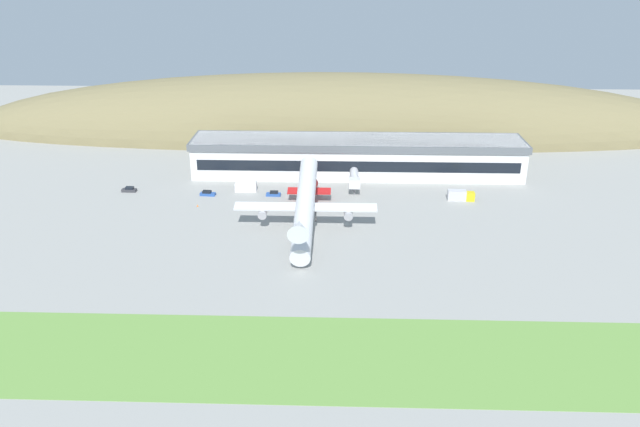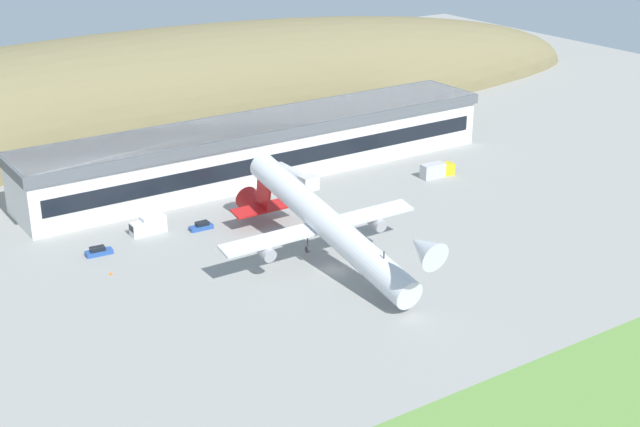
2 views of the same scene
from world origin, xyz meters
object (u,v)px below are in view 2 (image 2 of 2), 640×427
at_px(terminal_building, 264,144).
at_px(service_car_2, 99,251).
at_px(fuel_truck, 437,170).
at_px(service_car_1, 201,226).
at_px(box_truck, 149,225).
at_px(jetway_0, 298,177).
at_px(cargo_airplane, 325,223).
at_px(traffic_cone_0, 111,273).

height_order(terminal_building, service_car_2, terminal_building).
distance_m(service_car_2, fuel_truck, 74.84).
height_order(service_car_1, service_car_2, service_car_1).
bearing_deg(fuel_truck, box_truck, 175.24).
bearing_deg(jetway_0, service_car_1, -168.26).
xyz_separation_m(cargo_airplane, service_car_2, (-30.61, 24.07, -6.52)).
height_order(terminal_building, box_truck, terminal_building).
bearing_deg(cargo_airplane, fuel_truck, 27.22).
height_order(jetway_0, traffic_cone_0, jetway_0).
bearing_deg(jetway_0, box_truck, -177.71).
bearing_deg(terminal_building, service_car_2, -155.53).
distance_m(jetway_0, box_truck, 32.86).
bearing_deg(jetway_0, traffic_cone_0, -162.78).
distance_m(terminal_building, cargo_airplane, 46.76).
relative_size(fuel_truck, traffic_cone_0, 13.60).
height_order(service_car_1, box_truck, box_truck).
bearing_deg(service_car_1, fuel_truck, -1.68).
bearing_deg(terminal_building, service_car_1, -141.32).
distance_m(terminal_building, jetway_0, 15.45).
height_order(box_truck, traffic_cone_0, box_truck).
distance_m(service_car_1, service_car_2, 19.75).
xyz_separation_m(terminal_building, service_car_1, (-25.18, -20.16, -6.19)).
xyz_separation_m(service_car_1, box_truck, (-8.66, 3.70, 0.88)).
bearing_deg(service_car_1, terminal_building, 38.68).
relative_size(cargo_airplane, service_car_1, 12.65).
bearing_deg(fuel_truck, service_car_1, 178.32).
distance_m(cargo_airplane, service_car_2, 39.48).
bearing_deg(box_truck, traffic_cone_0, -134.15).
bearing_deg(terminal_building, cargo_airplane, -107.83).
distance_m(terminal_building, fuel_truck, 37.37).
relative_size(terminal_building, fuel_truck, 13.48).
bearing_deg(cargo_airplane, traffic_cone_0, 154.13).
xyz_separation_m(service_car_2, traffic_cone_0, (-1.18, -8.65, -0.33)).
distance_m(terminal_building, service_car_1, 32.84).
height_order(service_car_1, fuel_truck, fuel_truck).
relative_size(service_car_2, fuel_truck, 0.60).
relative_size(service_car_1, traffic_cone_0, 7.55).
bearing_deg(cargo_airplane, service_car_2, 141.82).
height_order(terminal_building, service_car_1, terminal_building).
bearing_deg(fuel_truck, traffic_cone_0, -174.49).
distance_m(service_car_1, fuel_truck, 55.10).
xyz_separation_m(fuel_truck, traffic_cone_0, (-76.01, -7.33, -1.17)).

